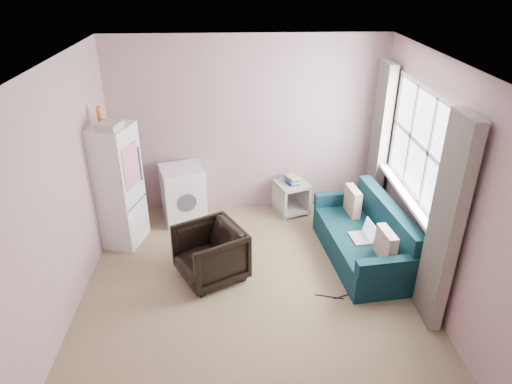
% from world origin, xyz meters
% --- Properties ---
extents(room, '(3.84, 4.24, 2.54)m').
position_xyz_m(room, '(0.02, 0.01, 1.25)').
color(room, '#8B785B').
rests_on(room, ground).
extents(armchair, '(0.90, 0.91, 0.71)m').
position_xyz_m(armchair, '(-0.49, 0.40, 0.35)').
color(armchair, black).
rests_on(armchair, ground).
extents(fridge, '(0.67, 0.66, 1.80)m').
position_xyz_m(fridge, '(-1.69, 1.24, 0.80)').
color(fridge, silver).
rests_on(fridge, ground).
extents(washing_machine, '(0.69, 0.69, 0.79)m').
position_xyz_m(washing_machine, '(-0.92, 1.77, 0.41)').
color(washing_machine, silver).
rests_on(washing_machine, ground).
extents(side_table, '(0.55, 0.55, 0.58)m').
position_xyz_m(side_table, '(0.63, 1.88, 0.27)').
color(side_table, '#9A9B97').
rests_on(side_table, ground).
extents(sofa, '(0.95, 1.76, 0.75)m').
position_xyz_m(sofa, '(1.40, 0.67, 0.27)').
color(sofa, '#0C313B').
rests_on(sofa, ground).
extents(window_dressing, '(0.17, 2.62, 2.18)m').
position_xyz_m(window_dressing, '(1.78, 0.70, 1.11)').
color(window_dressing, white).
rests_on(window_dressing, ground).
extents(floor_cables, '(0.50, 0.12, 0.01)m').
position_xyz_m(floor_cables, '(0.93, -0.03, 0.01)').
color(floor_cables, black).
rests_on(floor_cables, ground).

